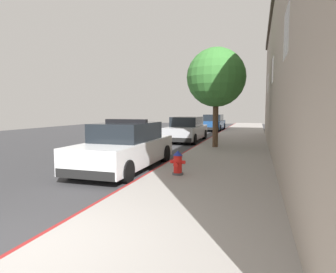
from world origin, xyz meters
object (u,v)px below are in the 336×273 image
object	(u,v)px
fire_hydrant	(178,163)
street_tree	(216,78)
parked_car_silver_ahead	(187,130)
police_cruiser	(126,147)
parked_car_dark_far	(213,123)

from	to	relation	value
fire_hydrant	street_tree	bearing A→B (deg)	88.89
fire_hydrant	parked_car_silver_ahead	bearing A→B (deg)	102.32
police_cruiser	parked_car_silver_ahead	size ratio (longest dim) A/B	1.00
parked_car_silver_ahead	street_tree	xyz separation A→B (m)	(2.31, -3.37, 2.85)
police_cruiser	parked_car_silver_ahead	bearing A→B (deg)	90.66
police_cruiser	fire_hydrant	xyz separation A→B (m)	(2.08, -0.91, -0.26)
police_cruiser	fire_hydrant	bearing A→B (deg)	-23.65
police_cruiser	street_tree	world-z (taller)	street_tree
fire_hydrant	parked_car_dark_far	bearing A→B (deg)	95.67
police_cruiser	parked_car_dark_far	world-z (taller)	police_cruiser
parked_car_dark_far	street_tree	world-z (taller)	street_tree
police_cruiser	parked_car_dark_far	bearing A→B (deg)	89.83
fire_hydrant	police_cruiser	bearing A→B (deg)	156.35
police_cruiser	parked_car_silver_ahead	xyz separation A→B (m)	(-0.10, 9.08, -0.00)
parked_car_silver_ahead	street_tree	world-z (taller)	street_tree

